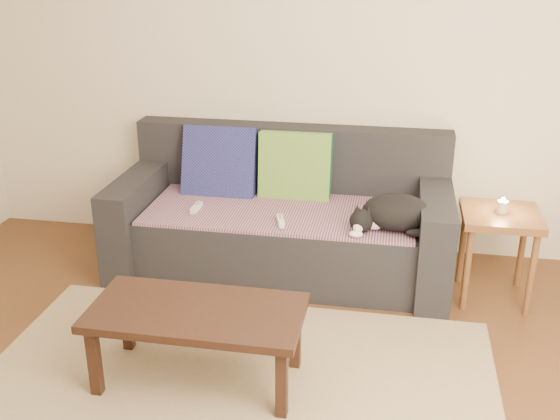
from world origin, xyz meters
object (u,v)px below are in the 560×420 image
(sofa, at_px, (283,223))
(cat, at_px, (393,213))
(wii_remote_b, at_px, (281,221))
(side_table, at_px, (500,228))
(coffee_table, at_px, (197,318))
(wii_remote_a, at_px, (197,208))

(sofa, relative_size, cat, 4.25)
(wii_remote_b, distance_m, side_table, 1.27)
(sofa, distance_m, coffee_table, 1.30)
(side_table, xyz_separation_m, coffee_table, (-1.49, -1.11, -0.10))
(cat, relative_size, wii_remote_a, 3.29)
(cat, relative_size, coffee_table, 0.49)
(cat, bearing_deg, coffee_table, -121.16)
(sofa, distance_m, wii_remote_a, 0.57)
(cat, bearing_deg, side_table, 19.16)
(sofa, height_order, wii_remote_a, sofa)
(wii_remote_b, bearing_deg, coffee_table, 151.22)
(sofa, distance_m, wii_remote_b, 0.34)
(cat, height_order, wii_remote_b, cat)
(wii_remote_a, bearing_deg, sofa, -67.96)
(wii_remote_a, xyz_separation_m, wii_remote_b, (0.56, -0.12, 0.00))
(cat, distance_m, wii_remote_b, 0.66)
(cat, xyz_separation_m, wii_remote_b, (-0.66, -0.03, -0.09))
(wii_remote_a, distance_m, coffee_table, 1.15)
(side_table, height_order, coffee_table, side_table)
(sofa, relative_size, wii_remote_b, 14.00)
(wii_remote_a, bearing_deg, cat, -92.75)
(cat, xyz_separation_m, side_table, (0.61, 0.10, -0.09))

